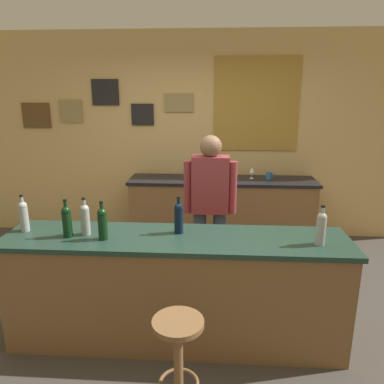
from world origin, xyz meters
TOP-DOWN VIEW (x-y plane):
  - ground_plane at (0.00, 0.00)m, footprint 10.00×10.00m
  - back_wall at (0.01, 2.03)m, footprint 6.00×0.09m
  - bar_counter at (0.00, -0.40)m, footprint 2.72×0.60m
  - side_counter at (0.40, 1.65)m, footprint 2.45×0.56m
  - bartender at (0.26, 0.41)m, footprint 0.52×0.21m
  - bar_stool at (0.09, -1.13)m, footprint 0.32×0.32m
  - wine_bottle_a at (-1.23, -0.35)m, footprint 0.07×0.07m
  - wine_bottle_b at (-0.83, -0.45)m, footprint 0.07×0.07m
  - wine_bottle_c at (-0.71, -0.40)m, footprint 0.07×0.07m
  - wine_bottle_d at (-0.54, -0.48)m, footprint 0.07×0.07m
  - wine_bottle_e at (0.02, -0.31)m, footprint 0.07×0.07m
  - wine_bottle_f at (1.09, -0.48)m, footprint 0.07×0.07m
  - wine_glass_a at (0.24, 1.70)m, footprint 0.07×0.07m
  - wine_glass_b at (0.33, 1.58)m, footprint 0.07×0.07m
  - wine_glass_c at (0.79, 1.71)m, footprint 0.07×0.07m
  - coffee_mug at (1.01, 1.69)m, footprint 0.12×0.08m

SIDE VIEW (x-z plane):
  - ground_plane at x=0.00m, z-range 0.00..0.00m
  - side_counter at x=0.40m, z-range 0.00..0.90m
  - bar_stool at x=0.09m, z-range 0.12..0.80m
  - bar_counter at x=0.00m, z-range 0.00..0.92m
  - bartender at x=0.26m, z-range 0.13..1.75m
  - coffee_mug at x=1.01m, z-range 0.90..1.00m
  - wine_glass_a at x=0.24m, z-range 0.93..1.09m
  - wine_glass_b at x=0.33m, z-range 0.93..1.09m
  - wine_glass_c at x=0.79m, z-range 0.93..1.09m
  - wine_bottle_a at x=-1.23m, z-range 0.90..1.21m
  - wine_bottle_b at x=-0.83m, z-range 0.90..1.21m
  - wine_bottle_c at x=-0.71m, z-range 0.90..1.21m
  - wine_bottle_d at x=-0.54m, z-range 0.90..1.21m
  - wine_bottle_e at x=0.02m, z-range 0.90..1.21m
  - wine_bottle_f at x=1.09m, z-range 0.90..1.21m
  - back_wall at x=0.01m, z-range 0.02..2.82m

